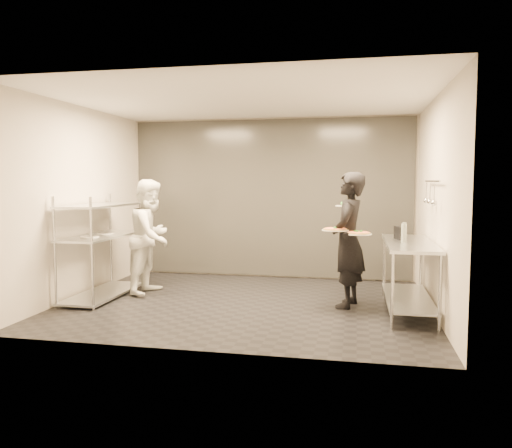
% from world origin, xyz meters
% --- Properties ---
extents(room_shell, '(5.00, 4.00, 2.80)m').
position_xyz_m(room_shell, '(0.00, 1.18, 1.40)').
color(room_shell, black).
rests_on(room_shell, ground).
extents(pass_rack, '(0.60, 1.60, 1.50)m').
position_xyz_m(pass_rack, '(-2.15, -0.00, 0.77)').
color(pass_rack, '#AEB1B5').
rests_on(pass_rack, ground).
extents(prep_counter, '(0.60, 1.80, 0.92)m').
position_xyz_m(prep_counter, '(2.18, 0.00, 0.63)').
color(prep_counter, '#AEB1B5').
rests_on(prep_counter, ground).
extents(utensil_rail, '(0.07, 1.20, 0.31)m').
position_xyz_m(utensil_rail, '(2.43, -0.00, 1.55)').
color(utensil_rail, '#AEB1B5').
rests_on(utensil_rail, room_shell).
extents(waiter, '(0.55, 0.73, 1.82)m').
position_xyz_m(waiter, '(1.40, 0.12, 0.91)').
color(waiter, black).
rests_on(waiter, ground).
extents(chef, '(0.73, 0.89, 1.73)m').
position_xyz_m(chef, '(-1.55, 0.39, 0.86)').
color(chef, white).
rests_on(chef, ground).
extents(pizza_plate_near, '(0.35, 0.35, 0.05)m').
position_xyz_m(pizza_plate_near, '(1.23, -0.06, 1.07)').
color(pizza_plate_near, silver).
rests_on(pizza_plate_near, waiter).
extents(pizza_plate_far, '(0.35, 0.35, 0.05)m').
position_xyz_m(pizza_plate_far, '(1.53, -0.13, 1.03)').
color(pizza_plate_far, silver).
rests_on(pizza_plate_far, waiter).
extents(salad_plate, '(0.27, 0.27, 0.07)m').
position_xyz_m(salad_plate, '(1.34, 0.43, 1.37)').
color(salad_plate, silver).
rests_on(salad_plate, waiter).
extents(pos_monitor, '(0.11, 0.25, 0.18)m').
position_xyz_m(pos_monitor, '(2.06, 0.21, 1.01)').
color(pos_monitor, black).
rests_on(pos_monitor, prep_counter).
extents(bottle_green, '(0.07, 0.07, 0.24)m').
position_xyz_m(bottle_green, '(2.10, -0.08, 1.04)').
color(bottle_green, gray).
rests_on(bottle_green, prep_counter).
extents(bottle_clear, '(0.06, 0.06, 0.19)m').
position_xyz_m(bottle_clear, '(2.19, 0.80, 1.01)').
color(bottle_clear, gray).
rests_on(bottle_clear, prep_counter).
extents(bottle_dark, '(0.06, 0.06, 0.19)m').
position_xyz_m(bottle_dark, '(2.15, 0.43, 1.02)').
color(bottle_dark, black).
rests_on(bottle_dark, prep_counter).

